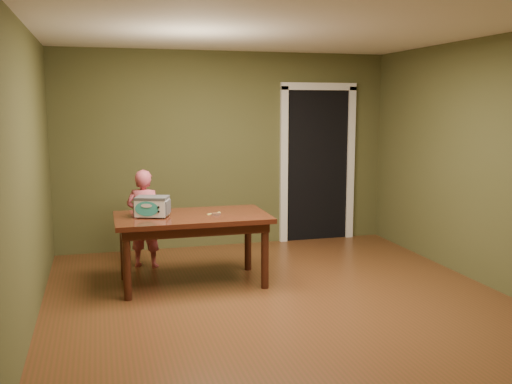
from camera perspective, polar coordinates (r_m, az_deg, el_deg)
floor at (r=5.57m, az=2.88°, el=-11.23°), size 5.00×5.00×0.00m
room_shell at (r=5.24m, az=3.02°, el=6.61°), size 4.52×5.02×2.61m
doorway at (r=8.33m, az=5.40°, el=2.86°), size 1.10×0.66×2.25m
dining_table at (r=6.06m, az=-6.41°, el=-3.22°), size 1.60×0.90×0.75m
toy_oven at (r=5.98m, az=-10.35°, el=-1.37°), size 0.40×0.33×0.21m
baking_pan at (r=6.01m, az=-4.03°, el=-2.21°), size 0.10×0.10×0.02m
spatula at (r=6.09m, az=-4.25°, el=-2.15°), size 0.17×0.11×0.01m
child at (r=6.80m, az=-11.11°, el=-2.63°), size 0.50×0.42×1.16m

